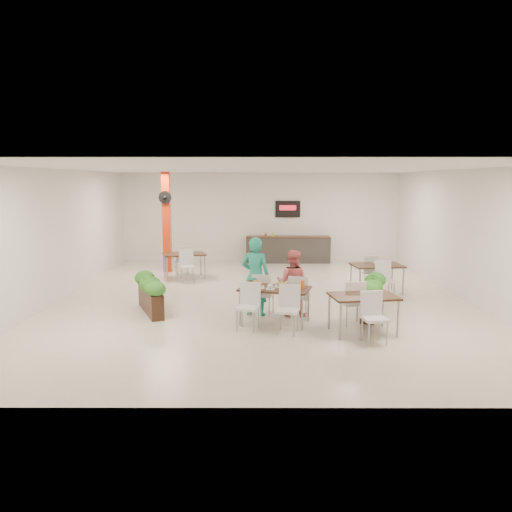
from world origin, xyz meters
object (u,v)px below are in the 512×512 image
at_px(main_table, 274,293).
at_px(diner_man, 255,276).
at_px(side_table_c, 363,301).
at_px(service_counter, 288,249).
at_px(side_table_b, 377,269).
at_px(planter_left, 150,291).
at_px(planter_right, 372,293).
at_px(diner_woman, 292,283).
at_px(side_table_a, 184,257).
at_px(red_column, 167,221).

relative_size(main_table, diner_man, 1.10).
bearing_deg(diner_man, side_table_c, 163.58).
height_order(service_counter, side_table_b, service_counter).
height_order(diner_man, side_table_b, diner_man).
xyz_separation_m(main_table, diner_man, (-0.39, 0.65, 0.23)).
bearing_deg(service_counter, planter_left, -116.74).
relative_size(planter_right, side_table_b, 1.02).
distance_m(main_table, side_table_c, 1.81).
bearing_deg(diner_woman, planter_right, -162.44).
relative_size(diner_woman, side_table_a, 0.86).
relative_size(planter_right, side_table_a, 1.02).
bearing_deg(main_table, diner_man, 120.84).
xyz_separation_m(red_column, side_table_b, (6.03, -3.06, -1.01)).
distance_m(planter_left, side_table_b, 5.86).
height_order(service_counter, diner_woman, service_counter).
relative_size(diner_man, planter_left, 1.08).
height_order(service_counter, planter_left, service_counter).
bearing_deg(side_table_c, diner_man, 138.83).
relative_size(red_column, service_counter, 1.07).
bearing_deg(side_table_b, side_table_a, 152.18).
bearing_deg(red_column, side_table_c, -53.12).
xyz_separation_m(diner_man, diner_woman, (0.80, 0.00, -0.14)).
distance_m(service_counter, side_table_a, 4.42).
bearing_deg(side_table_c, red_column, 118.14).
relative_size(planter_right, side_table_c, 1.02).
height_order(planter_left, side_table_b, side_table_b).
bearing_deg(red_column, service_counter, 25.00).
distance_m(side_table_a, side_table_b, 5.69).
bearing_deg(planter_left, side_table_b, 19.79).
height_order(service_counter, planter_right, service_counter).
relative_size(main_table, diner_woman, 1.32).
relative_size(diner_man, planter_right, 1.01).
bearing_deg(side_table_c, side_table_b, 63.93).
bearing_deg(planter_left, service_counter, 63.26).
distance_m(planter_right, side_table_a, 6.29).
xyz_separation_m(planter_left, side_table_a, (0.18, 3.98, 0.15)).
bearing_deg(planter_right, side_table_a, 138.76).
bearing_deg(planter_right, main_table, -162.17).
xyz_separation_m(service_counter, main_table, (-0.75, -7.77, 0.14)).
bearing_deg(side_table_a, diner_woman, -70.93).
relative_size(service_counter, main_table, 1.58).
bearing_deg(diner_man, main_table, 136.85).
bearing_deg(service_counter, side_table_a, -138.42).
bearing_deg(diner_man, planter_right, -162.93).
distance_m(main_table, planter_right, 2.29).
bearing_deg(diner_woman, diner_man, 16.01).
distance_m(red_column, side_table_a, 1.62).
bearing_deg(side_table_a, planter_left, -108.78).
bearing_deg(side_table_c, side_table_a, 118.81).
xyz_separation_m(red_column, side_table_a, (0.70, -1.07, -1.01)).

